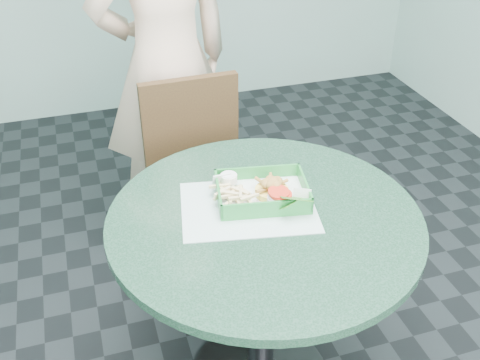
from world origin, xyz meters
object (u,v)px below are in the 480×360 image
object	(u,v)px
food_basket	(262,200)
sauce_ramekin	(227,187)
diner_person	(164,25)
crab_sandwich	(271,190)
dining_chair	(198,177)
cafe_table	(263,262)

from	to	relation	value
food_basket	sauce_ramekin	world-z (taller)	sauce_ramekin
diner_person	crab_sandwich	size ratio (longest dim) A/B	19.95
dining_chair	diner_person	distance (m)	0.64
cafe_table	sauce_ramekin	size ratio (longest dim) A/B	17.85
cafe_table	food_basket	bearing A→B (deg)	76.72
crab_sandwich	sauce_ramekin	distance (m)	0.14
dining_chair	sauce_ramekin	bearing A→B (deg)	-93.57
dining_chair	diner_person	world-z (taller)	diner_person
sauce_ramekin	crab_sandwich	bearing A→B (deg)	-24.78
cafe_table	sauce_ramekin	distance (m)	0.27
diner_person	crab_sandwich	distance (m)	0.95
crab_sandwich	cafe_table	bearing A→B (deg)	-121.18
cafe_table	dining_chair	size ratio (longest dim) A/B	1.04
dining_chair	food_basket	distance (m)	0.60
diner_person	food_basket	distance (m)	0.95
dining_chair	crab_sandwich	bearing A→B (deg)	-79.88
diner_person	dining_chair	bearing A→B (deg)	79.72
sauce_ramekin	cafe_table	bearing A→B (deg)	-61.49
sauce_ramekin	diner_person	bearing A→B (deg)	91.42
cafe_table	sauce_ramekin	world-z (taller)	sauce_ramekin
cafe_table	food_basket	size ratio (longest dim) A/B	3.42
crab_sandwich	sauce_ramekin	size ratio (longest dim) A/B	1.97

